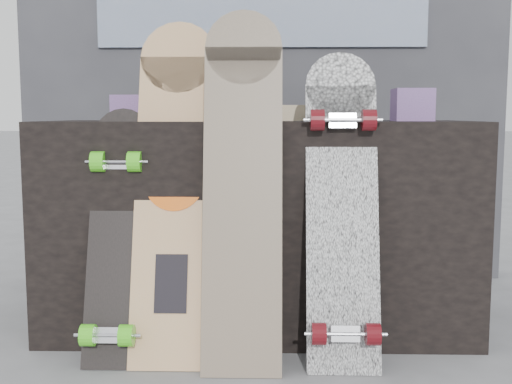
{
  "coord_description": "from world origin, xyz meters",
  "views": [
    {
      "loc": [
        0.05,
        -1.94,
        0.82
      ],
      "look_at": [
        -0.0,
        0.2,
        0.56
      ],
      "focal_mm": 45.0,
      "sensor_mm": 36.0,
      "label": 1
    }
  ],
  "objects_px": {
    "vendor_table": "(258,225)",
    "longboard_geisha": "(175,177)",
    "skateboard_dark": "(116,231)",
    "longboard_celtic": "(243,176)",
    "longboard_cascadia": "(342,203)"
  },
  "relations": [
    {
      "from": "longboard_celtic",
      "to": "skateboard_dark",
      "type": "height_order",
      "value": "longboard_celtic"
    },
    {
      "from": "vendor_table",
      "to": "longboard_celtic",
      "type": "relative_size",
      "value": 1.36
    },
    {
      "from": "longboard_geisha",
      "to": "skateboard_dark",
      "type": "relative_size",
      "value": 1.37
    },
    {
      "from": "vendor_table",
      "to": "longboard_celtic",
      "type": "xyz_separation_m",
      "value": [
        -0.04,
        -0.37,
        0.22
      ]
    },
    {
      "from": "vendor_table",
      "to": "longboard_cascadia",
      "type": "xyz_separation_m",
      "value": [
        0.28,
        -0.35,
        0.14
      ]
    },
    {
      "from": "longboard_celtic",
      "to": "skateboard_dark",
      "type": "xyz_separation_m",
      "value": [
        -0.43,
        0.03,
        -0.19
      ]
    },
    {
      "from": "vendor_table",
      "to": "longboard_geisha",
      "type": "bearing_deg",
      "value": -136.51
    },
    {
      "from": "vendor_table",
      "to": "longboard_cascadia",
      "type": "relative_size",
      "value": 1.54
    },
    {
      "from": "longboard_geisha",
      "to": "longboard_cascadia",
      "type": "distance_m",
      "value": 0.58
    },
    {
      "from": "vendor_table",
      "to": "longboard_celtic",
      "type": "height_order",
      "value": "longboard_celtic"
    },
    {
      "from": "vendor_table",
      "to": "longboard_geisha",
      "type": "relative_size",
      "value": 1.38
    },
    {
      "from": "longboard_geisha",
      "to": "skateboard_dark",
      "type": "distance_m",
      "value": 0.27
    },
    {
      "from": "longboard_celtic",
      "to": "skateboard_dark",
      "type": "relative_size",
      "value": 1.39
    },
    {
      "from": "vendor_table",
      "to": "skateboard_dark",
      "type": "bearing_deg",
      "value": -144.89
    },
    {
      "from": "longboard_geisha",
      "to": "longboard_celtic",
      "type": "xyz_separation_m",
      "value": [
        0.24,
        -0.1,
        0.01
      ]
    }
  ]
}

